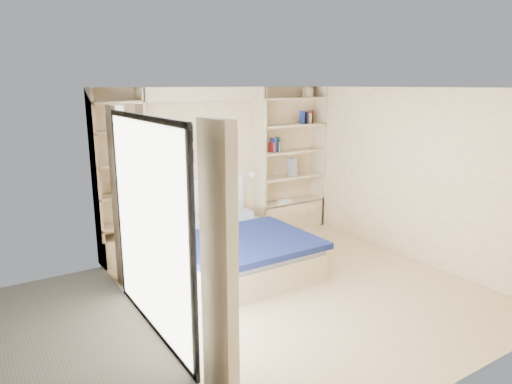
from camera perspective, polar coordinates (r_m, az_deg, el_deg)
ground at (r=6.02m, az=5.77°, el=-11.71°), size 4.50×4.50×0.00m
room_shell at (r=6.68m, az=-4.74°, el=0.64°), size 4.50×4.50×4.50m
bed at (r=6.47m, az=-3.09°, el=-7.11°), size 1.80×2.32×1.07m
photo_gallery at (r=7.18m, az=-7.94°, el=5.72°), size 1.48×0.02×0.82m
reading_lamps at (r=7.13m, az=-5.95°, el=1.62°), size 1.92×0.12×0.15m
shelf_decor at (r=7.88m, az=3.68°, el=7.28°), size 3.50×0.23×2.03m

